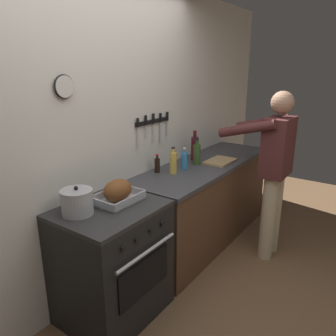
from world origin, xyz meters
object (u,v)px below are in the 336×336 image
Objects in this scene: person_cook at (274,166)px; bottle_soy_sauce at (157,165)px; roasting_pan at (118,192)px; bottle_dish_soap at (184,160)px; cutting_board at (220,161)px; bottle_wine_red at (195,148)px; bottle_olive_oil at (197,154)px; bottle_cooking_oil at (173,162)px; stove at (112,262)px; stock_pot at (77,202)px.

bottle_soy_sauce is at bearing 40.28° from person_cook.
person_cook is 4.72× the size of roasting_pan.
bottle_soy_sauce is 0.29m from bottle_dish_soap.
roasting_pan reaches higher than cutting_board.
bottle_dish_soap is at bearing 156.99° from cutting_board.
bottle_wine_red is 1.50× the size of bottle_dish_soap.
bottle_olive_oil is at bearing 21.37° from person_cook.
roasting_pan is 1.19m from bottle_olive_oil.
bottle_olive_oil reaches higher than bottle_cooking_oil.
cutting_board is at bearing -5.69° from roasting_pan.
stove is 2.50× the size of cutting_board.
bottle_olive_oil is (0.39, -0.03, 0.01)m from bottle_cooking_oil.
bottle_dish_soap reaches higher than stove.
bottle_soy_sauce is at bearing 153.42° from cutting_board.
bottle_dish_soap is (-0.43, 0.18, 0.08)m from cutting_board.
bottle_olive_oil is at bearing -2.33° from stock_pot.
roasting_pan is 1.37× the size of bottle_cooking_oil.
bottle_soy_sauce is at bearing 112.86° from bottle_cooking_oil.
roasting_pan is at bearing -179.09° from bottle_olive_oil.
bottle_dish_soap reaches higher than roasting_pan.
bottle_soy_sauce is (-0.06, 0.14, -0.03)m from bottle_cooking_oil.
roasting_pan is 1.64× the size of bottle_dish_soap.
bottle_cooking_oil is (-0.63, 0.75, 0.05)m from person_cook.
bottle_dish_soap reaches higher than bottle_soy_sauce.
stove is at bearing 68.92° from person_cook.
bottle_soy_sauce reaches higher than roasting_pan.
bottle_olive_oil reaches higher than stock_pot.
person_cook reaches higher than bottle_dish_soap.
bottle_dish_soap is at bearing 33.83° from person_cook.
bottle_dish_soap is at bearing -32.39° from bottle_soy_sauce.
stock_pot is (-0.31, 0.08, 0.01)m from roasting_pan.
person_cook is 1.60m from roasting_pan.
bottle_cooking_oil is at bearing 175.33° from bottle_olive_oil.
bottle_dish_soap is (0.18, -0.01, -0.02)m from bottle_cooking_oil.
cutting_board is 1.41× the size of bottle_cooking_oil.
stock_pot is at bearing 153.19° from stove.
bottle_olive_oil reaches higher than roasting_pan.
stock_pot is at bearing -178.38° from bottle_wine_red.
stock_pot is 1.74m from cutting_board.
cutting_board is at bearing -4.51° from stove.
person_cook is at bearing -26.09° from roasting_pan.
stove is 5.04× the size of bottle_soy_sauce.
roasting_pan is (0.11, 0.02, 0.53)m from stove.
stove is 0.58m from stock_pot.
bottle_dish_soap is 0.79× the size of bottle_olive_oil.
roasting_pan is at bearing 10.03° from stove.
stock_pot is 1.12m from bottle_cooking_oil.
cutting_board is (1.72, -0.22, -0.08)m from stock_pot.
roasting_pan is 1.30× the size of bottle_olive_oil.
bottle_cooking_oil reaches higher than bottle_soy_sauce.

